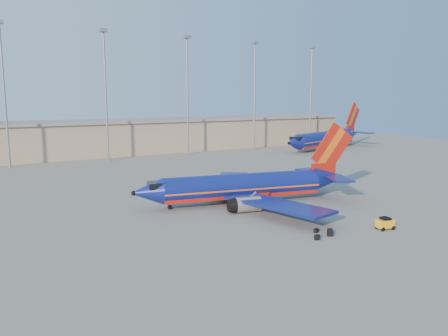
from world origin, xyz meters
The scene contains 7 objects.
ground centered at (0.00, 0.00, 0.00)m, with size 220.00×220.00×0.00m, color slate.
terminal_building centered at (10.00, 58.00, 4.32)m, with size 122.00×16.00×8.50m.
light_mast_row centered at (5.00, 46.00, 17.55)m, with size 101.60×1.60×28.65m.
aircraft_main centered at (-1.21, -3.36, 2.25)m, with size 30.77×29.28×10.56m.
aircraft_second centered at (53.67, 37.79, 2.95)m, with size 37.04×18.32×12.85m.
baggage_tug centered at (4.55, -20.86, 0.69)m, with size 2.00×1.40×1.32m.
luggage_pile centered at (-2.52, -19.03, 0.25)m, with size 3.10×2.26×0.54m.
Camera 1 is at (-33.60, -50.17, 13.79)m, focal length 35.00 mm.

